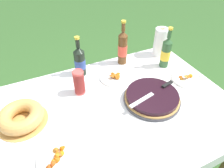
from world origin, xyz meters
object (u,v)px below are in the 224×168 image
(serving_knife, at_px, (156,91))
(bundt_cake, at_px, (21,117))
(juice_bottle_red, at_px, (80,61))
(snack_plate_right, at_px, (115,77))
(cider_bottle_amber, at_px, (123,48))
(paper_towel_roll, at_px, (160,42))
(cup_stack, at_px, (79,82))
(snack_plate_left, at_px, (187,78))
(snack_plate_near, at_px, (57,158))
(cider_bottle_green, at_px, (166,52))
(berry_tart, at_px, (152,97))

(serving_knife, height_order, bundt_cake, bundt_cake)
(juice_bottle_red, distance_m, snack_plate_right, 0.28)
(cider_bottle_amber, xyz_separation_m, paper_towel_roll, (0.34, -0.02, -0.02))
(cup_stack, distance_m, juice_bottle_red, 0.21)
(serving_knife, bearing_deg, snack_plate_left, 178.74)
(snack_plate_right, bearing_deg, serving_knife, -65.05)
(cider_bottle_amber, height_order, snack_plate_right, cider_bottle_amber)
(snack_plate_left, bearing_deg, snack_plate_near, -167.47)
(cider_bottle_green, bearing_deg, cup_stack, -178.08)
(snack_plate_left, bearing_deg, cup_stack, 165.30)
(serving_knife, relative_size, juice_bottle_red, 1.21)
(cider_bottle_green, height_order, snack_plate_left, cider_bottle_green)
(berry_tart, xyz_separation_m, serving_knife, (0.03, 0.01, 0.04))
(snack_plate_left, relative_size, snack_plate_right, 0.98)
(cider_bottle_green, height_order, snack_plate_near, cider_bottle_green)
(snack_plate_right, bearing_deg, cider_bottle_amber, 48.34)
(berry_tart, distance_m, cider_bottle_green, 0.44)
(serving_knife, xyz_separation_m, juice_bottle_red, (-0.35, 0.46, 0.05))
(cider_bottle_amber, bearing_deg, juice_bottle_red, -179.30)
(cup_stack, distance_m, cider_bottle_green, 0.70)
(cider_bottle_green, relative_size, cider_bottle_amber, 0.91)
(snack_plate_left, xyz_separation_m, paper_towel_roll, (0.02, 0.38, 0.11))
(serving_knife, xyz_separation_m, snack_plate_left, (0.32, 0.07, -0.05))
(snack_plate_left, bearing_deg, berry_tart, -168.20)
(cider_bottle_amber, height_order, juice_bottle_red, cider_bottle_amber)
(juice_bottle_red, bearing_deg, berry_tart, -55.50)
(cider_bottle_amber, xyz_separation_m, snack_plate_near, (-0.68, -0.62, -0.13))
(serving_knife, xyz_separation_m, cider_bottle_green, (0.28, 0.29, 0.06))
(bundt_cake, xyz_separation_m, snack_plate_left, (1.13, -0.09, -0.03))
(cider_bottle_amber, xyz_separation_m, juice_bottle_red, (-0.35, -0.00, -0.02))
(juice_bottle_red, bearing_deg, snack_plate_right, -36.79)
(snack_plate_near, bearing_deg, serving_knife, 12.93)
(serving_knife, xyz_separation_m, snack_plate_right, (-0.14, 0.31, -0.05))
(bundt_cake, bearing_deg, cider_bottle_amber, 20.80)
(berry_tart, bearing_deg, snack_plate_left, 11.80)
(cup_stack, height_order, snack_plate_near, cup_stack)
(berry_tart, xyz_separation_m, snack_plate_left, (0.35, 0.07, -0.02))
(berry_tart, xyz_separation_m, cup_stack, (-0.40, 0.27, 0.06))
(berry_tart, bearing_deg, snack_plate_near, -167.08)
(berry_tart, distance_m, snack_plate_left, 0.36)
(cider_bottle_green, height_order, cider_bottle_amber, cider_bottle_amber)
(snack_plate_near, bearing_deg, snack_plate_right, 40.76)
(cider_bottle_amber, relative_size, snack_plate_left, 1.58)
(snack_plate_right, relative_size, paper_towel_roll, 0.97)
(berry_tart, bearing_deg, cider_bottle_green, 43.65)
(cider_bottle_amber, bearing_deg, bundt_cake, -159.20)
(serving_knife, height_order, juice_bottle_red, juice_bottle_red)
(bundt_cake, height_order, juice_bottle_red, juice_bottle_red)
(cup_stack, bearing_deg, cider_bottle_amber, 25.74)
(bundt_cake, relative_size, paper_towel_roll, 1.21)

